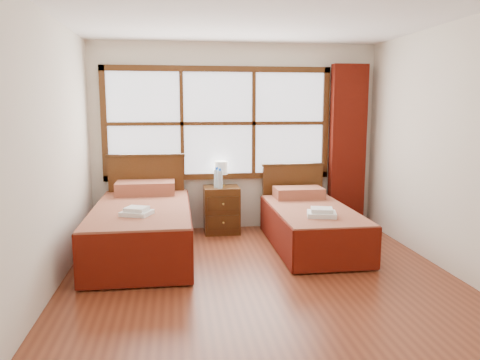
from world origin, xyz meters
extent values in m
plane|color=brown|center=(0.00, 0.00, 0.00)|extent=(4.50, 4.50, 0.00)
plane|color=white|center=(0.00, 0.00, 2.60)|extent=(4.50, 4.50, 0.00)
plane|color=silver|center=(0.00, 2.25, 1.30)|extent=(4.00, 0.00, 4.00)
plane|color=silver|center=(-2.00, 0.00, 1.30)|extent=(0.00, 4.50, 4.50)
plane|color=silver|center=(2.00, 0.00, 1.30)|extent=(0.00, 4.50, 4.50)
cube|color=white|center=(-0.25, 2.22, 1.50)|extent=(3.00, 0.02, 1.40)
cube|color=#492810|center=(-0.25, 2.20, 0.76)|extent=(3.16, 0.06, 0.08)
cube|color=#492810|center=(-0.25, 2.20, 2.24)|extent=(3.16, 0.06, 0.08)
cube|color=#492810|center=(-1.79, 2.20, 1.50)|extent=(0.08, 0.06, 1.56)
cube|color=#492810|center=(1.29, 2.20, 1.50)|extent=(0.08, 0.06, 1.56)
cube|color=#492810|center=(-0.75, 2.20, 1.50)|extent=(0.05, 0.05, 1.40)
cube|color=#492810|center=(0.25, 2.20, 1.50)|extent=(0.05, 0.05, 1.40)
cube|color=#492810|center=(-0.25, 2.20, 1.50)|extent=(3.00, 0.05, 0.05)
cube|color=#581108|center=(1.60, 2.11, 1.17)|extent=(0.50, 0.16, 2.30)
cube|color=#3C220C|center=(-1.25, 1.13, 0.16)|extent=(0.98, 1.95, 0.32)
cube|color=maroon|center=(-1.25, 1.13, 0.45)|extent=(1.09, 2.17, 0.27)
cube|color=#62150A|center=(-1.79, 1.13, 0.29)|extent=(0.03, 2.17, 0.54)
cube|color=#62150A|center=(-0.70, 1.13, 0.29)|extent=(0.03, 2.17, 0.54)
cube|color=#62150A|center=(-1.25, 0.05, 0.29)|extent=(1.09, 0.03, 0.54)
cube|color=maroon|center=(-1.25, 1.92, 0.67)|extent=(0.76, 0.45, 0.17)
cube|color=#492810|center=(-1.25, 2.14, 0.53)|extent=(1.02, 0.06, 1.06)
cube|color=#3C220C|center=(-1.25, 2.14, 1.07)|extent=(1.06, 0.08, 0.04)
cube|color=#3C220C|center=(0.81, 1.13, 0.14)|extent=(0.83, 1.66, 0.27)
cube|color=maroon|center=(0.81, 1.13, 0.38)|extent=(0.93, 1.84, 0.23)
cube|color=#62150A|center=(0.34, 1.13, 0.25)|extent=(0.03, 1.84, 0.46)
cube|color=#62150A|center=(1.28, 1.13, 0.25)|extent=(0.03, 1.84, 0.46)
cube|color=#62150A|center=(0.81, 0.21, 0.25)|extent=(0.93, 0.03, 0.46)
cube|color=maroon|center=(0.81, 1.80, 0.57)|extent=(0.65, 0.38, 0.14)
cube|color=#492810|center=(0.81, 2.14, 0.45)|extent=(0.87, 0.06, 0.90)
cube|color=#3C220C|center=(0.81, 2.14, 0.91)|extent=(0.90, 0.08, 0.04)
cube|color=#492810|center=(-0.23, 2.00, 0.32)|extent=(0.48, 0.43, 0.64)
cube|color=#3C220C|center=(-0.23, 1.77, 0.19)|extent=(0.42, 0.02, 0.19)
cube|color=#3C220C|center=(-0.23, 1.77, 0.45)|extent=(0.42, 0.02, 0.19)
sphere|color=#AD8F3A|center=(-0.23, 1.76, 0.19)|extent=(0.03, 0.03, 0.03)
sphere|color=#AD8F3A|center=(-0.23, 1.76, 0.45)|extent=(0.03, 0.03, 0.03)
cube|color=white|center=(-1.27, 0.69, 0.61)|extent=(0.37, 0.35, 0.05)
cube|color=white|center=(-1.27, 0.69, 0.65)|extent=(0.28, 0.26, 0.04)
cube|color=white|center=(0.79, 0.72, 0.52)|extent=(0.38, 0.35, 0.05)
cube|color=white|center=(0.79, 0.72, 0.57)|extent=(0.29, 0.27, 0.05)
cylinder|color=gold|center=(-0.23, 2.05, 0.65)|extent=(0.11, 0.11, 0.02)
cylinder|color=gold|center=(-0.23, 2.05, 0.74)|extent=(0.02, 0.02, 0.15)
cylinder|color=silver|center=(-0.23, 2.05, 0.90)|extent=(0.18, 0.18, 0.18)
cylinder|color=silver|center=(-0.30, 1.95, 0.76)|extent=(0.07, 0.07, 0.25)
cylinder|color=blue|center=(-0.30, 1.95, 0.90)|extent=(0.04, 0.04, 0.03)
cylinder|color=silver|center=(-0.26, 1.88, 0.76)|extent=(0.07, 0.07, 0.24)
cylinder|color=blue|center=(-0.26, 1.88, 0.90)|extent=(0.03, 0.03, 0.03)
camera|label=1|loc=(-0.83, -4.31, 1.74)|focal=35.00mm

